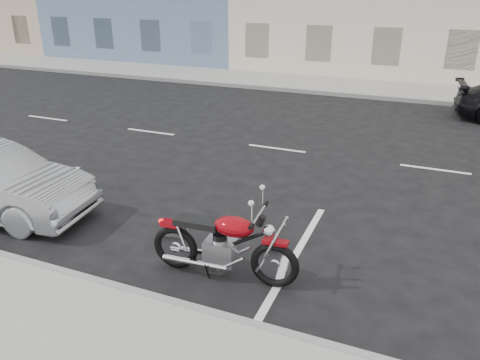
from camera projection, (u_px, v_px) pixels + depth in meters
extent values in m
plane|color=black|center=(351.00, 158.00, 11.93)|extent=(120.00, 120.00, 0.00)
cube|color=gray|center=(275.00, 81.00, 21.08)|extent=(80.00, 3.40, 0.15)
cube|color=gray|center=(262.00, 88.00, 19.63)|extent=(80.00, 0.12, 0.16)
torus|color=black|center=(331.00, 276.00, 6.52)|extent=(0.74, 0.17, 0.73)
torus|color=black|center=(225.00, 257.00, 6.98)|extent=(0.74, 0.17, 0.73)
cube|color=maroon|center=(333.00, 253.00, 6.37)|extent=(0.38, 0.17, 0.05)
cube|color=maroon|center=(222.00, 233.00, 6.84)|extent=(0.34, 0.20, 0.07)
cube|color=gray|center=(273.00, 262.00, 6.74)|extent=(0.48, 0.36, 0.37)
ellipsoid|color=maroon|center=(289.00, 237.00, 6.50)|extent=(0.63, 0.42, 0.29)
cube|color=black|center=(250.00, 232.00, 6.68)|extent=(0.69, 0.33, 0.10)
cylinder|color=silver|center=(317.00, 225.00, 6.29)|extent=(0.10, 0.76, 0.04)
sphere|color=silver|center=(327.00, 241.00, 6.34)|extent=(0.18, 0.18, 0.18)
cylinder|color=silver|center=(246.00, 273.00, 6.78)|extent=(1.04, 0.16, 0.09)
cylinder|color=silver|center=(252.00, 262.00, 7.04)|extent=(1.04, 0.16, 0.09)
cylinder|color=silver|center=(329.00, 255.00, 6.41)|extent=(0.42, 0.08, 0.86)
cylinder|color=black|center=(290.00, 254.00, 6.60)|extent=(0.88, 0.12, 0.54)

